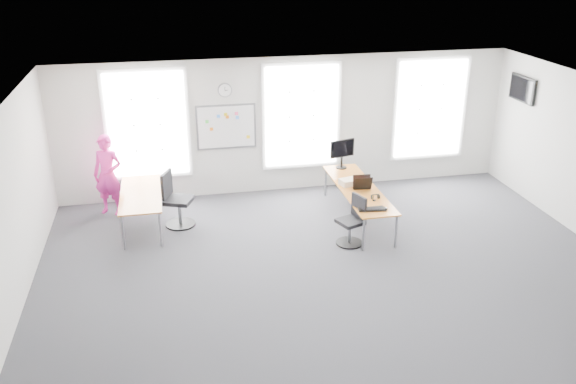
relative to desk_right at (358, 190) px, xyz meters
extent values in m
plane|color=#29282D|center=(-1.05, -2.11, -0.63)|extent=(10.00, 10.00, 0.00)
plane|color=white|center=(-1.05, -2.11, 2.37)|extent=(10.00, 10.00, 0.00)
plane|color=silver|center=(-1.05, 1.89, 0.87)|extent=(10.00, 0.00, 10.00)
plane|color=silver|center=(-1.05, -6.11, 0.87)|extent=(10.00, 0.00, 10.00)
plane|color=silver|center=(-6.05, -2.11, 0.87)|extent=(0.00, 10.00, 10.00)
cube|color=white|center=(-4.05, 1.86, 1.07)|extent=(1.60, 0.06, 2.20)
cube|color=white|center=(-0.75, 1.86, 1.07)|extent=(1.60, 0.06, 2.20)
cube|color=white|center=(2.25, 1.86, 1.07)|extent=(1.60, 0.06, 2.20)
cube|color=#AA5B31|center=(0.00, 0.00, 0.03)|extent=(0.74, 2.78, 0.03)
cylinder|color=gray|center=(-0.31, -1.33, -0.31)|extent=(0.05, 0.05, 0.65)
cylinder|color=gray|center=(0.31, -1.33, -0.31)|extent=(0.05, 0.05, 0.65)
cylinder|color=gray|center=(-0.31, 1.33, -0.31)|extent=(0.05, 0.05, 0.65)
cylinder|color=gray|center=(0.31, 1.33, -0.31)|extent=(0.05, 0.05, 0.65)
cube|color=#AA5B31|center=(-4.25, 0.51, 0.07)|extent=(0.79, 1.96, 0.03)
cylinder|color=gray|center=(-4.58, -0.41, -0.29)|extent=(0.05, 0.05, 0.69)
cylinder|color=gray|center=(-3.92, -0.41, -0.29)|extent=(0.05, 0.05, 0.69)
cylinder|color=gray|center=(-4.58, 1.43, -0.29)|extent=(0.05, 0.05, 0.69)
cylinder|color=gray|center=(-3.92, 1.43, -0.29)|extent=(0.05, 0.05, 0.69)
cylinder|color=black|center=(-0.47, -1.02, -0.62)|extent=(0.50, 0.50, 0.03)
cylinder|color=gray|center=(-0.47, -1.02, -0.40)|extent=(0.06, 0.06, 0.40)
cube|color=black|center=(-0.47, -1.02, -0.18)|extent=(0.54, 0.54, 0.07)
cube|color=black|center=(-0.30, -0.95, 0.09)|extent=(0.19, 0.39, 0.43)
cylinder|color=black|center=(-3.54, 0.44, -0.61)|extent=(0.59, 0.59, 0.03)
cylinder|color=gray|center=(-3.54, 0.44, -0.36)|extent=(0.07, 0.07, 0.48)
cube|color=black|center=(-3.54, 0.44, -0.10)|extent=(0.65, 0.65, 0.08)
cube|color=black|center=(-3.75, 0.52, 0.22)|extent=(0.23, 0.46, 0.51)
imported|color=#E82D9A|center=(-4.90, 1.34, 0.21)|extent=(0.72, 0.60, 1.68)
cube|color=white|center=(-2.40, 1.86, 0.92)|extent=(1.20, 0.03, 0.90)
cylinder|color=gray|center=(-2.40, 1.86, 1.72)|extent=(0.30, 0.04, 0.30)
cube|color=black|center=(3.90, 0.89, 1.67)|extent=(0.06, 0.90, 0.55)
cube|color=black|center=(-0.08, -1.06, 0.06)|extent=(0.52, 0.24, 0.02)
ellipsoid|color=black|center=(0.17, -1.10, 0.07)|extent=(0.10, 0.13, 0.04)
cylinder|color=black|center=(0.10, -0.67, 0.05)|extent=(0.09, 0.09, 0.01)
cylinder|color=black|center=(0.09, -0.59, 0.09)|extent=(0.04, 0.08, 0.08)
cylinder|color=black|center=(0.21, -0.59, 0.09)|extent=(0.04, 0.08, 0.08)
cylinder|color=gold|center=(0.09, -0.59, 0.09)|extent=(0.01, 0.09, 0.09)
cube|color=black|center=(0.15, -0.59, 0.13)|extent=(0.15, 0.02, 0.01)
cube|color=black|center=(0.05, -0.04, 0.19)|extent=(0.36, 0.11, 0.29)
cube|color=#FF3F09|center=(0.05, -0.12, 0.18)|extent=(0.34, 0.13, 0.26)
cube|color=black|center=(0.05, -0.13, 0.19)|extent=(0.36, 0.13, 0.28)
cube|color=beige|center=(-0.14, 0.21, 0.10)|extent=(0.40, 0.34, 0.12)
cylinder|color=black|center=(-0.01, 1.19, 0.05)|extent=(0.24, 0.24, 0.02)
cylinder|color=black|center=(-0.01, 1.19, 0.17)|extent=(0.05, 0.05, 0.24)
cube|color=black|center=(-0.01, 1.17, 0.49)|extent=(0.57, 0.19, 0.39)
cube|color=black|center=(-0.01, 1.15, 0.49)|extent=(0.52, 0.15, 0.34)
camera|label=1|loc=(-3.66, -10.73, 4.65)|focal=38.00mm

